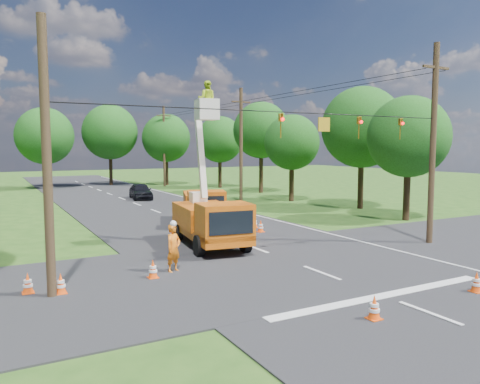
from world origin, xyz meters
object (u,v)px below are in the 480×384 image
traffic_cone_5 (61,284)px  pole_right_near (433,143)px  distant_car (141,191)px  traffic_cone_1 (476,282)px  traffic_cone_3 (255,222)px  tree_right_c (292,142)px  tree_right_b (362,127)px  tree_far_b (110,132)px  pole_right_far (164,145)px  bucket_truck (210,212)px  traffic_cone_4 (153,269)px  second_truck (204,205)px  tree_right_e (220,140)px  tree_far_a (45,136)px  tree_far_c (166,138)px  pole_left (47,159)px  traffic_cone_7 (217,209)px  ground_worker (174,248)px  traffic_cone_0 (374,308)px  tree_right_d (261,130)px  traffic_cone_2 (261,226)px  traffic_cone_6 (28,284)px  pole_right_mid (241,145)px

traffic_cone_5 → pole_right_near: 18.33m
distant_car → traffic_cone_1: bearing=-79.6°
traffic_cone_3 → tree_right_c: 15.79m
tree_right_b → tree_far_b: size_ratio=0.93×
traffic_cone_3 → pole_right_far: bearing=80.1°
bucket_truck → traffic_cone_4: bucket_truck is taller
second_truck → tree_right_e: tree_right_e is taller
traffic_cone_5 → tree_far_a: size_ratio=0.07×
tree_far_a → tree_far_c: bearing=-3.9°
bucket_truck → traffic_cone_5: 8.88m
traffic_cone_5 → pole_left: bearing=-153.8°
bucket_truck → traffic_cone_7: size_ratio=11.41×
ground_worker → traffic_cone_0: size_ratio=2.67×
pole_right_far → tree_far_b: size_ratio=0.97×
traffic_cone_7 → traffic_cone_1: bearing=-91.5°
tree_right_d → traffic_cone_2: bearing=-121.2°
traffic_cone_4 → traffic_cone_7: size_ratio=1.00×
tree_right_d → traffic_cone_7: bearing=-132.6°
tree_right_b → tree_right_d: bearing=90.8°
traffic_cone_1 → traffic_cone_5: (-12.30, 6.49, 0.00)m
traffic_cone_0 → tree_right_b: tree_right_b is taller
distant_car → traffic_cone_6: (-11.72, -26.36, -0.40)m
traffic_cone_1 → traffic_cone_3: bearing=90.7°
distant_car → tree_right_e: (12.25, 7.93, 5.05)m
traffic_cone_5 → tree_right_c: size_ratio=0.09×
tree_right_e → pole_left: bearing=-123.7°
traffic_cone_3 → pole_left: bearing=-146.9°
ground_worker → tree_right_c: (18.11, 18.00, 4.37)m
tree_right_c → second_truck: bearing=-147.8°
traffic_cone_0 → traffic_cone_1: 4.85m
traffic_cone_1 → pole_right_near: bearing=49.6°
traffic_cone_7 → tree_far_c: (5.84, 27.13, 5.70)m
ground_worker → tree_far_a: (-0.09, 42.00, 5.24)m
distant_car → traffic_cone_5: bearing=-104.0°
pole_left → tree_far_a: (4.50, 43.00, 1.69)m
traffic_cone_5 → tree_right_b: (24.21, 11.86, 6.08)m
traffic_cone_1 → tree_far_b: tree_far_b is taller
tree_far_c → tree_far_a: bearing=176.1°
tree_right_e → tree_far_a: (-18.80, 8.00, 0.38)m
traffic_cone_2 → tree_right_c: bearing=49.0°
second_truck → traffic_cone_3: size_ratio=9.07×
traffic_cone_1 → traffic_cone_3: same height
traffic_cone_4 → traffic_cone_3: bearing=40.7°
ground_worker → traffic_cone_5: 4.42m
traffic_cone_2 → tree_right_d: size_ratio=0.07×
tree_far_a → pole_right_far: bearing=-12.5°
traffic_cone_3 → tree_right_c: (10.29, 10.91, 4.95)m
ground_worker → traffic_cone_3: 10.58m
pole_right_near → traffic_cone_2: bearing=131.8°
pole_right_mid → pole_right_far: (0.00, 20.00, 0.00)m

